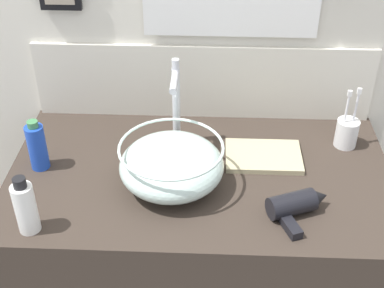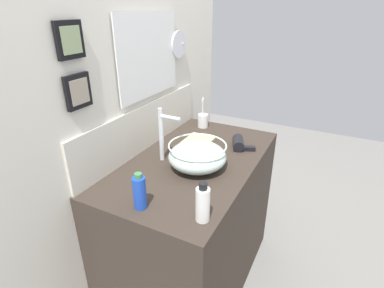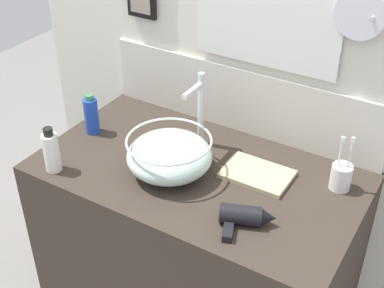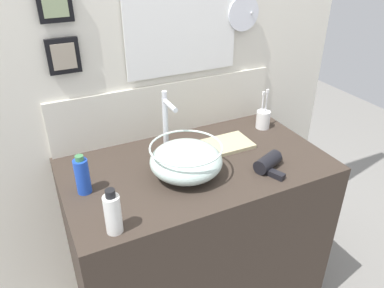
{
  "view_description": "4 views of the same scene",
  "coord_description": "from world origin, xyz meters",
  "px_view_note": "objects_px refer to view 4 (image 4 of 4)",
  "views": [
    {
      "loc": [
        0.03,
        -1.21,
        1.83
      ],
      "look_at": [
        -0.02,
        0.0,
        0.97
      ],
      "focal_mm": 50.0,
      "sensor_mm": 36.0,
      "label": 1
    },
    {
      "loc": [
        -1.26,
        -0.63,
        1.62
      ],
      "look_at": [
        -0.02,
        0.0,
        0.97
      ],
      "focal_mm": 28.0,
      "sensor_mm": 36.0,
      "label": 2
    },
    {
      "loc": [
        0.74,
        -1.27,
        1.95
      ],
      "look_at": [
        -0.02,
        0.0,
        0.97
      ],
      "focal_mm": 50.0,
      "sensor_mm": 36.0,
      "label": 3
    },
    {
      "loc": [
        -0.6,
        -1.19,
        1.72
      ],
      "look_at": [
        -0.02,
        0.0,
        0.97
      ],
      "focal_mm": 35.0,
      "sensor_mm": 36.0,
      "label": 4
    }
  ],
  "objects_px": {
    "toothbrush_cup": "(263,119)",
    "hand_towel": "(226,144)",
    "lotion_bottle": "(82,176)",
    "glass_bowl_sink": "(186,160)",
    "faucet": "(166,119)",
    "spray_bottle": "(113,213)",
    "hair_drier": "(270,162)"
  },
  "relations": [
    {
      "from": "hand_towel",
      "to": "hair_drier",
      "type": "bearing_deg",
      "value": -73.61
    },
    {
      "from": "spray_bottle",
      "to": "glass_bowl_sink",
      "type": "bearing_deg",
      "value": 28.98
    },
    {
      "from": "faucet",
      "to": "hand_towel",
      "type": "distance_m",
      "value": 0.31
    },
    {
      "from": "lotion_bottle",
      "to": "hand_towel",
      "type": "height_order",
      "value": "lotion_bottle"
    },
    {
      "from": "toothbrush_cup",
      "to": "spray_bottle",
      "type": "xyz_separation_m",
      "value": [
        -0.87,
        -0.41,
        0.03
      ]
    },
    {
      "from": "faucet",
      "to": "hand_towel",
      "type": "bearing_deg",
      "value": -13.03
    },
    {
      "from": "hair_drier",
      "to": "glass_bowl_sink",
      "type": "bearing_deg",
      "value": 162.82
    },
    {
      "from": "lotion_bottle",
      "to": "hand_towel",
      "type": "distance_m",
      "value": 0.66
    },
    {
      "from": "faucet",
      "to": "spray_bottle",
      "type": "bearing_deg",
      "value": -131.92
    },
    {
      "from": "hair_drier",
      "to": "spray_bottle",
      "type": "relative_size",
      "value": 1.07
    },
    {
      "from": "glass_bowl_sink",
      "to": "toothbrush_cup",
      "type": "xyz_separation_m",
      "value": [
        0.52,
        0.21,
        -0.02
      ]
    },
    {
      "from": "glass_bowl_sink",
      "to": "hand_towel",
      "type": "relative_size",
      "value": 1.28
    },
    {
      "from": "lotion_bottle",
      "to": "hand_towel",
      "type": "bearing_deg",
      "value": 5.99
    },
    {
      "from": "glass_bowl_sink",
      "to": "hand_towel",
      "type": "height_order",
      "value": "glass_bowl_sink"
    },
    {
      "from": "faucet",
      "to": "toothbrush_cup",
      "type": "bearing_deg",
      "value": 2.16
    },
    {
      "from": "faucet",
      "to": "lotion_bottle",
      "type": "distance_m",
      "value": 0.42
    },
    {
      "from": "spray_bottle",
      "to": "toothbrush_cup",
      "type": "bearing_deg",
      "value": 25.09
    },
    {
      "from": "toothbrush_cup",
      "to": "hand_towel",
      "type": "distance_m",
      "value": 0.27
    },
    {
      "from": "lotion_bottle",
      "to": "hand_towel",
      "type": "relative_size",
      "value": 0.7
    },
    {
      "from": "toothbrush_cup",
      "to": "hand_towel",
      "type": "height_order",
      "value": "toothbrush_cup"
    },
    {
      "from": "glass_bowl_sink",
      "to": "lotion_bottle",
      "type": "bearing_deg",
      "value": 170.64
    },
    {
      "from": "faucet",
      "to": "spray_bottle",
      "type": "xyz_separation_m",
      "value": [
        -0.35,
        -0.39,
        -0.09
      ]
    },
    {
      "from": "hair_drier",
      "to": "spray_bottle",
      "type": "xyz_separation_m",
      "value": [
        -0.68,
        -0.09,
        0.05
      ]
    },
    {
      "from": "glass_bowl_sink",
      "to": "hair_drier",
      "type": "distance_m",
      "value": 0.35
    },
    {
      "from": "toothbrush_cup",
      "to": "lotion_bottle",
      "type": "relative_size",
      "value": 1.25
    },
    {
      "from": "glass_bowl_sink",
      "to": "spray_bottle",
      "type": "relative_size",
      "value": 1.75
    },
    {
      "from": "faucet",
      "to": "spray_bottle",
      "type": "relative_size",
      "value": 1.73
    },
    {
      "from": "hair_drier",
      "to": "lotion_bottle",
      "type": "bearing_deg",
      "value": 166.98
    },
    {
      "from": "hair_drier",
      "to": "toothbrush_cup",
      "type": "distance_m",
      "value": 0.37
    },
    {
      "from": "spray_bottle",
      "to": "lotion_bottle",
      "type": "distance_m",
      "value": 0.26
    },
    {
      "from": "faucet",
      "to": "hand_towel",
      "type": "relative_size",
      "value": 1.27
    },
    {
      "from": "glass_bowl_sink",
      "to": "hand_towel",
      "type": "xyz_separation_m",
      "value": [
        0.26,
        0.13,
        -0.06
      ]
    }
  ]
}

